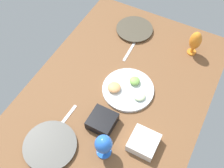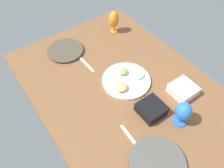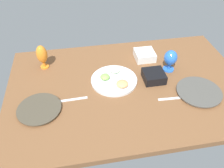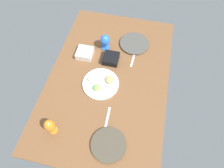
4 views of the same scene
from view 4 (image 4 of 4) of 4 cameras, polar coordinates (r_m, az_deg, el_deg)
The scene contains 10 objects.
ground_plane at distance 168.91cm, azimuth -1.03°, elevation 1.78°, with size 160.00×104.00×4.00cm, color brown.
dinner_plate_left at distance 190.98cm, azimuth 6.76°, elevation 12.01°, with size 28.60×28.60×2.04cm.
dinner_plate_right at distance 143.36cm, azimuth -1.08°, elevation -17.79°, with size 25.97×25.97×1.95cm.
fruit_platter at distance 162.43cm, azimuth -3.39°, elevation 0.22°, with size 31.30×31.30×5.19cm.
hurricane_glass_blue at distance 180.48cm, azimuth -2.09°, elevation 12.92°, with size 9.12×9.12×15.97cm.
hurricane_glass_orange at distance 143.58cm, azimuth -18.22°, elevation -11.95°, with size 7.69×7.69×18.21cm.
square_bowl_white at distance 180.82cm, azimuth -8.21°, elevation 9.27°, with size 14.50×14.50×6.02cm.
square_bowl_black at distance 174.92cm, azimuth -0.33°, elevation 7.76°, with size 14.12×14.12×6.14cm.
fork_by_left_plate at distance 179.39cm, azimuth 6.35°, elevation 7.48°, with size 18.00×1.80×0.60cm, color silver.
fork_by_right_plate at distance 149.96cm, azimuth -1.36°, elevation -10.10°, with size 18.00×1.80×0.60cm, color silver.
Camera 4 is at (87.15, 22.85, 140.88)cm, focal length 30.31 mm.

